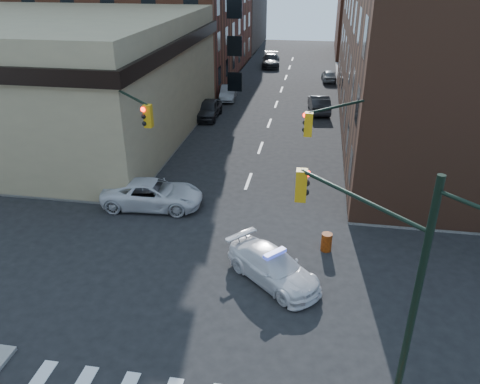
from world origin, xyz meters
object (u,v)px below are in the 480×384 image
(pedestrian_a, at_px, (119,176))
(pedestrian_b, at_px, (57,164))
(parked_car_wnear, at_px, (208,109))
(barricade_nw_a, at_px, (79,188))
(barrel_bank, at_px, (145,193))
(police_car, at_px, (273,267))
(parked_car_wfar, at_px, (228,93))
(parked_car_enear, at_px, (319,104))
(barrel_road, at_px, (326,242))
(pickup, at_px, (153,194))

(pedestrian_a, height_order, pedestrian_b, pedestrian_b)
(parked_car_wnear, xyz_separation_m, barricade_nw_a, (-4.00, -16.44, -0.22))
(pedestrian_a, xyz_separation_m, barrel_bank, (1.91, -0.95, -0.47))
(barricade_nw_a, bearing_deg, police_car, -42.01)
(police_car, xyz_separation_m, barrel_bank, (-8.08, 6.29, -0.18))
(parked_car_wfar, bearing_deg, barricade_nw_a, -106.10)
(parked_car_wfar, relative_size, parked_car_enear, 0.87)
(parked_car_wfar, height_order, barricade_nw_a, parked_car_wfar)
(parked_car_enear, distance_m, barrel_road, 23.25)
(parked_car_enear, relative_size, barrel_road, 5.28)
(barrel_road, relative_size, barricade_nw_a, 0.80)
(parked_car_wfar, relative_size, barrel_road, 4.58)
(barricade_nw_a, bearing_deg, pickup, -20.30)
(pedestrian_b, xyz_separation_m, barrel_bank, (6.36, -1.88, -0.55))
(pickup, height_order, parked_car_wfar, pickup)
(parked_car_wnear, relative_size, barrel_road, 5.13)
(pickup, relative_size, parked_car_enear, 1.16)
(barrel_road, xyz_separation_m, barricade_nw_a, (-14.35, 3.39, 0.12))
(police_car, xyz_separation_m, parked_car_wfar, (-7.50, 28.98, 0.00))
(pickup, bearing_deg, barricade_nw_a, 80.62)
(police_car, bearing_deg, parked_car_wnear, 61.38)
(parked_car_enear, height_order, pedestrian_b, pedestrian_b)
(police_car, distance_m, barrel_road, 3.59)
(parked_car_enear, relative_size, pedestrian_b, 2.65)
(parked_car_enear, distance_m, barrel_bank, 21.94)
(parked_car_enear, relative_size, barricade_nw_a, 4.20)
(pedestrian_a, bearing_deg, pickup, -33.11)
(parked_car_enear, relative_size, pedestrian_a, 2.90)
(parked_car_wnear, xyz_separation_m, barrel_road, (10.35, -19.83, -0.34))
(police_car, distance_m, parked_car_enear, 26.06)
(pedestrian_a, distance_m, barrel_bank, 2.18)
(pedestrian_b, bearing_deg, pickup, -23.21)
(parked_car_wfar, xyz_separation_m, parked_car_enear, (9.03, -2.97, 0.10))
(pedestrian_a, bearing_deg, parked_car_wnear, 79.79)
(pickup, height_order, pedestrian_b, pedestrian_b)
(barrel_road, bearing_deg, parked_car_wfar, 110.45)
(parked_car_wnear, relative_size, parked_car_wfar, 1.12)
(pedestrian_b, bearing_deg, parked_car_wfar, 67.44)
(pickup, relative_size, barrel_road, 6.14)
(parked_car_wnear, xyz_separation_m, parked_car_wfar, (0.58, 6.38, -0.11))
(police_car, distance_m, pickup, 9.33)
(parked_car_wfar, distance_m, parked_car_enear, 9.50)
(barrel_bank, bearing_deg, barrel_road, -18.75)
(pickup, height_order, barrel_road, pickup)
(pickup, xyz_separation_m, barrel_bank, (-0.71, 0.56, -0.27))
(parked_car_wnear, distance_m, barricade_nw_a, 16.92)
(parked_car_wnear, distance_m, barrel_bank, 16.32)
(parked_car_enear, xyz_separation_m, barrel_bank, (-9.60, -19.72, -0.29))
(police_car, distance_m, parked_car_wfar, 29.94)
(pedestrian_b, distance_m, barricade_nw_a, 3.13)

